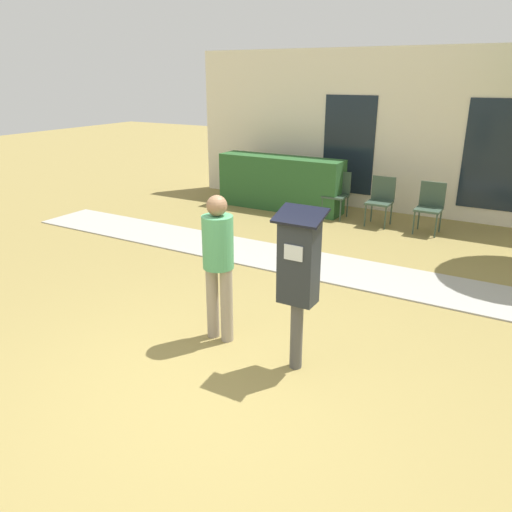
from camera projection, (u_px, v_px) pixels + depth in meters
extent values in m
plane|color=olive|center=(218.00, 389.00, 4.53)|extent=(40.00, 40.00, 0.00)
cube|color=#A3A099|center=(347.00, 271.00, 7.23)|extent=(12.00, 1.10, 0.02)
cube|color=beige|center=(420.00, 134.00, 9.74)|extent=(10.00, 0.24, 3.20)
cube|color=#19232D|center=(349.00, 145.00, 10.39)|extent=(1.10, 0.02, 2.00)
cube|color=#19232D|center=(495.00, 156.00, 9.07)|extent=(1.10, 0.02, 2.00)
cylinder|color=#4C4C4C|center=(296.00, 335.00, 4.77)|extent=(0.12, 0.12, 0.70)
cube|color=#23282D|center=(299.00, 262.00, 4.51)|extent=(0.34, 0.22, 0.80)
cube|color=silver|center=(293.00, 253.00, 4.37)|extent=(0.18, 0.01, 0.14)
cube|color=black|center=(300.00, 215.00, 4.36)|extent=(0.44, 0.31, 0.12)
cylinder|color=gray|center=(213.00, 302.00, 5.32)|extent=(0.13, 0.13, 0.82)
cylinder|color=gray|center=(227.00, 305.00, 5.24)|extent=(0.13, 0.13, 0.82)
cylinder|color=#4C9E66|center=(218.00, 242.00, 5.05)|extent=(0.32, 0.32, 0.55)
sphere|color=#8C6647|center=(217.00, 206.00, 4.92)|extent=(0.21, 0.21, 0.21)
cylinder|color=#334738|center=(322.00, 208.00, 9.81)|extent=(0.03, 0.03, 0.42)
cylinder|color=#334738|center=(340.00, 211.00, 9.63)|extent=(0.03, 0.03, 0.42)
cylinder|color=#334738|center=(330.00, 204.00, 10.12)|extent=(0.03, 0.03, 0.42)
cylinder|color=#334738|center=(347.00, 207.00, 9.94)|extent=(0.03, 0.03, 0.42)
cube|color=#334738|center=(335.00, 196.00, 9.79)|extent=(0.44, 0.44, 0.04)
cube|color=#334738|center=(340.00, 182.00, 9.88)|extent=(0.44, 0.04, 0.44)
cylinder|color=#334738|center=(365.00, 216.00, 9.31)|extent=(0.03, 0.03, 0.42)
cylinder|color=#334738|center=(385.00, 218.00, 9.13)|extent=(0.03, 0.03, 0.42)
cylinder|color=#334738|center=(372.00, 211.00, 9.62)|extent=(0.03, 0.03, 0.42)
cylinder|color=#334738|center=(391.00, 214.00, 9.44)|extent=(0.03, 0.03, 0.42)
cube|color=#334738|center=(379.00, 203.00, 9.29)|extent=(0.44, 0.44, 0.04)
cube|color=#334738|center=(384.00, 188.00, 9.37)|extent=(0.44, 0.04, 0.44)
cylinder|color=#334738|center=(414.00, 223.00, 8.84)|extent=(0.03, 0.03, 0.42)
cylinder|color=#334738|center=(436.00, 226.00, 8.66)|extent=(0.03, 0.03, 0.42)
cylinder|color=#334738|center=(419.00, 218.00, 9.15)|extent=(0.03, 0.03, 0.42)
cylinder|color=#334738|center=(440.00, 221.00, 8.97)|extent=(0.03, 0.03, 0.42)
cube|color=#334738|center=(429.00, 209.00, 8.83)|extent=(0.44, 0.44, 0.04)
cube|color=#334738|center=(433.00, 194.00, 8.91)|extent=(0.44, 0.04, 0.44)
cube|color=#285628|center=(280.00, 183.00, 10.44)|extent=(2.67, 0.60, 1.10)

